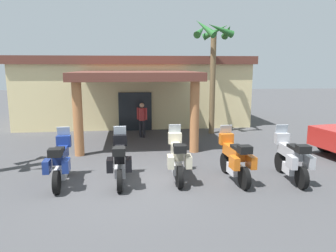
# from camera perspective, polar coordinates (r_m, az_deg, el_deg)

# --- Properties ---
(ground_plane) EXTENTS (80.00, 80.00, 0.00)m
(ground_plane) POSITION_cam_1_polar(r_m,az_deg,el_deg) (10.12, -6.96, -9.87)
(ground_plane) COLOR #424244
(motel_building) EXTENTS (13.96, 12.09, 4.05)m
(motel_building) POSITION_cam_1_polar(r_m,az_deg,el_deg) (20.68, -6.00, 6.47)
(motel_building) COLOR beige
(motel_building) RESTS_ON ground_plane
(motorcycle_blue) EXTENTS (0.73, 2.21, 1.61)m
(motorcycle_blue) POSITION_cam_1_polar(r_m,az_deg,el_deg) (10.23, -18.42, -6.00)
(motorcycle_blue) COLOR black
(motorcycle_blue) RESTS_ON ground_plane
(motorcycle_black) EXTENTS (0.72, 2.21, 1.61)m
(motorcycle_black) POSITION_cam_1_polar(r_m,az_deg,el_deg) (9.94, -8.47, -6.04)
(motorcycle_black) COLOR black
(motorcycle_black) RESTS_ON ground_plane
(motorcycle_cream) EXTENTS (0.70, 2.21, 1.61)m
(motorcycle_cream) POSITION_cam_1_polar(r_m,az_deg,el_deg) (10.12, 1.65, -5.62)
(motorcycle_cream) COLOR black
(motorcycle_cream) RESTS_ON ground_plane
(motorcycle_orange) EXTENTS (0.76, 2.21, 1.61)m
(motorcycle_orange) POSITION_cam_1_polar(r_m,az_deg,el_deg) (10.23, 11.70, -5.66)
(motorcycle_orange) COLOR black
(motorcycle_orange) RESTS_ON ground_plane
(motorcycle_silver) EXTENTS (0.70, 2.21, 1.61)m
(motorcycle_silver) POSITION_cam_1_polar(r_m,az_deg,el_deg) (10.78, 20.89, -5.32)
(motorcycle_silver) COLOR black
(motorcycle_silver) RESTS_ON ground_plane
(pedestrian) EXTENTS (0.50, 0.32, 1.73)m
(pedestrian) POSITION_cam_1_polar(r_m,az_deg,el_deg) (16.07, -4.59, 1.51)
(pedestrian) COLOR black
(pedestrian) RESTS_ON ground_plane
(palm_tree_near_portico) EXTENTS (2.03, 2.11, 5.89)m
(palm_tree_near_portico) POSITION_cam_1_polar(r_m,az_deg,el_deg) (16.97, 7.99, 13.47)
(palm_tree_near_portico) COLOR brown
(palm_tree_near_portico) RESTS_ON ground_plane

